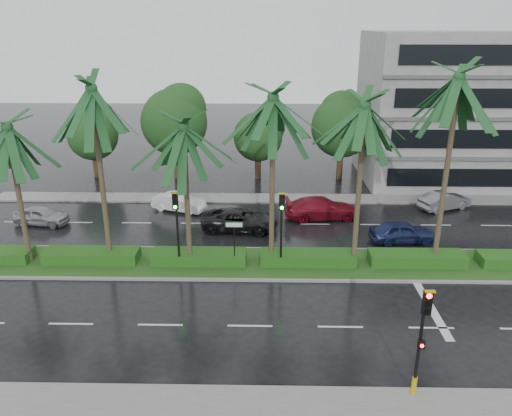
{
  "coord_description": "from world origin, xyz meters",
  "views": [
    {
      "loc": [
        0.63,
        -23.88,
        12.6
      ],
      "look_at": [
        0.14,
        1.5,
        3.17
      ],
      "focal_mm": 35.0,
      "sensor_mm": 36.0,
      "label": 1
    }
  ],
  "objects_px": {
    "street_sign": "(234,233)",
    "car_white": "(179,202)",
    "signal_near": "(421,338)",
    "car_silver": "(41,216)",
    "car_red": "(322,208)",
    "car_grey": "(444,201)",
    "car_blue": "(402,232)",
    "car_darkgrey": "(240,220)",
    "signal_median_left": "(177,219)"
  },
  "relations": [
    {
      "from": "signal_median_left",
      "to": "car_white",
      "type": "relative_size",
      "value": 1.13
    },
    {
      "from": "signal_median_left",
      "to": "car_red",
      "type": "height_order",
      "value": "signal_median_left"
    },
    {
      "from": "car_darkgrey",
      "to": "car_blue",
      "type": "relative_size",
      "value": 1.25
    },
    {
      "from": "street_sign",
      "to": "car_blue",
      "type": "distance_m",
      "value": 10.78
    },
    {
      "from": "street_sign",
      "to": "car_blue",
      "type": "height_order",
      "value": "street_sign"
    },
    {
      "from": "signal_near",
      "to": "signal_median_left",
      "type": "distance_m",
      "value": 13.93
    },
    {
      "from": "street_sign",
      "to": "car_grey",
      "type": "xyz_separation_m",
      "value": [
        14.5,
        9.56,
        -1.48
      ]
    },
    {
      "from": "signal_near",
      "to": "car_red",
      "type": "bearing_deg",
      "value": 94.89
    },
    {
      "from": "car_red",
      "to": "signal_near",
      "type": "bearing_deg",
      "value": 178.08
    },
    {
      "from": "signal_median_left",
      "to": "car_darkgrey",
      "type": "relative_size",
      "value": 0.89
    },
    {
      "from": "signal_near",
      "to": "car_blue",
      "type": "xyz_separation_m",
      "value": [
        3.0,
        13.63,
        -1.84
      ]
    },
    {
      "from": "car_darkgrey",
      "to": "car_red",
      "type": "distance_m",
      "value": 5.92
    },
    {
      "from": "car_white",
      "to": "car_red",
      "type": "relative_size",
      "value": 0.76
    },
    {
      "from": "car_red",
      "to": "car_blue",
      "type": "relative_size",
      "value": 1.29
    },
    {
      "from": "street_sign",
      "to": "signal_near",
      "type": "bearing_deg",
      "value": -54.66
    },
    {
      "from": "car_red",
      "to": "car_blue",
      "type": "bearing_deg",
      "value": -137.7
    },
    {
      "from": "car_silver",
      "to": "car_blue",
      "type": "bearing_deg",
      "value": -86.91
    },
    {
      "from": "street_sign",
      "to": "car_white",
      "type": "height_order",
      "value": "street_sign"
    },
    {
      "from": "signal_near",
      "to": "car_white",
      "type": "xyz_separation_m",
      "value": [
        -11.5,
        18.78,
        -1.87
      ]
    },
    {
      "from": "car_red",
      "to": "street_sign",
      "type": "bearing_deg",
      "value": 137.48
    },
    {
      "from": "car_grey",
      "to": "car_darkgrey",
      "type": "bearing_deg",
      "value": 81.56
    },
    {
      "from": "car_grey",
      "to": "car_white",
      "type": "bearing_deg",
      "value": 67.81
    },
    {
      "from": "car_blue",
      "to": "car_silver",
      "type": "bearing_deg",
      "value": 78.68
    },
    {
      "from": "car_white",
      "to": "car_darkgrey",
      "type": "distance_m",
      "value": 5.66
    },
    {
      "from": "signal_median_left",
      "to": "car_silver",
      "type": "bearing_deg",
      "value": 148.16
    },
    {
      "from": "street_sign",
      "to": "car_grey",
      "type": "height_order",
      "value": "street_sign"
    },
    {
      "from": "street_sign",
      "to": "car_white",
      "type": "xyz_separation_m",
      "value": [
        -4.5,
        8.9,
        -1.49
      ]
    },
    {
      "from": "signal_near",
      "to": "car_silver",
      "type": "distance_m",
      "value": 25.87
    },
    {
      "from": "street_sign",
      "to": "car_red",
      "type": "distance_m",
      "value": 9.53
    },
    {
      "from": "car_darkgrey",
      "to": "street_sign",
      "type": "bearing_deg",
      "value": -175.05
    },
    {
      "from": "signal_near",
      "to": "car_silver",
      "type": "relative_size",
      "value": 1.21
    },
    {
      "from": "car_silver",
      "to": "car_grey",
      "type": "height_order",
      "value": "car_grey"
    },
    {
      "from": "signal_near",
      "to": "car_grey",
      "type": "relative_size",
      "value": 1.11
    },
    {
      "from": "signal_near",
      "to": "car_grey",
      "type": "distance_m",
      "value": 20.91
    },
    {
      "from": "signal_near",
      "to": "car_darkgrey",
      "type": "relative_size",
      "value": 0.89
    },
    {
      "from": "street_sign",
      "to": "car_silver",
      "type": "bearing_deg",
      "value": 155.01
    },
    {
      "from": "signal_near",
      "to": "car_red",
      "type": "height_order",
      "value": "signal_near"
    },
    {
      "from": "car_silver",
      "to": "car_darkgrey",
      "type": "height_order",
      "value": "car_darkgrey"
    },
    {
      "from": "signal_near",
      "to": "car_blue",
      "type": "relative_size",
      "value": 1.11
    },
    {
      "from": "car_red",
      "to": "car_grey",
      "type": "xyz_separation_m",
      "value": [
        9.0,
        1.91,
        -0.09
      ]
    },
    {
      "from": "car_silver",
      "to": "car_grey",
      "type": "distance_m",
      "value": 27.93
    },
    {
      "from": "street_sign",
      "to": "car_grey",
      "type": "relative_size",
      "value": 0.66
    },
    {
      "from": "signal_median_left",
      "to": "car_silver",
      "type": "distance_m",
      "value": 12.26
    },
    {
      "from": "car_silver",
      "to": "signal_median_left",
      "type": "bearing_deg",
      "value": -112.84
    },
    {
      "from": "car_white",
      "to": "car_blue",
      "type": "height_order",
      "value": "car_blue"
    },
    {
      "from": "signal_near",
      "to": "signal_median_left",
      "type": "bearing_deg",
      "value": 135.91
    },
    {
      "from": "car_darkgrey",
      "to": "car_grey",
      "type": "relative_size",
      "value": 1.25
    },
    {
      "from": "signal_median_left",
      "to": "car_red",
      "type": "xyz_separation_m",
      "value": [
        8.5,
        7.84,
        -2.27
      ]
    },
    {
      "from": "car_white",
      "to": "car_red",
      "type": "bearing_deg",
      "value": -77.93
    },
    {
      "from": "car_grey",
      "to": "street_sign",
      "type": "bearing_deg",
      "value": 99.23
    }
  ]
}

